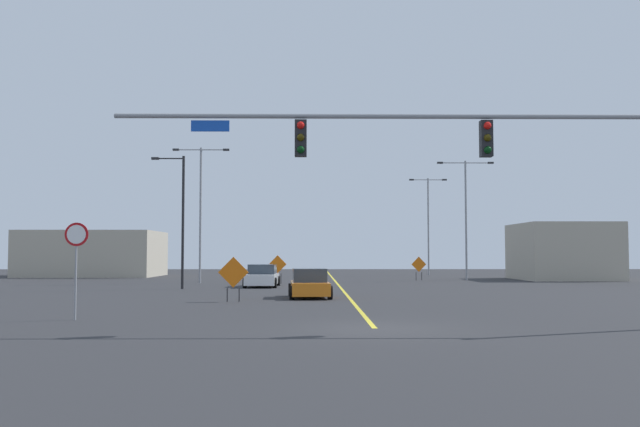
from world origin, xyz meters
name	(u,v)px	position (x,y,z in m)	size (l,w,h in m)	color
ground	(375,329)	(0.00, 0.00, 0.00)	(149.63, 149.63, 0.00)	#2D2D30
road_centre_stripe	(332,278)	(0.00, 41.56, 0.00)	(0.16, 83.13, 0.01)	yellow
traffic_signal_assembly	(475,152)	(2.91, -0.01, 5.03)	(16.13, 0.44, 6.64)	gray
stop_sign	(76,252)	(-9.37, 2.68, 2.18)	(0.76, 0.07, 3.12)	gray
street_lamp_mid_left	(466,210)	(10.39, 35.38, 5.58)	(4.48, 0.24, 9.45)	gray
street_lamp_far_left	(428,218)	(9.60, 48.62, 5.53)	(3.68, 0.24, 9.48)	gray
street_lamp_near_right	(201,204)	(-9.80, 30.61, 5.70)	(4.08, 0.24, 9.76)	gray
street_lamp_far_right	(181,215)	(-9.68, 22.27, 4.43)	(2.01, 0.24, 7.99)	black
construction_sign_left_lane	(233,274)	(-5.25, 11.16, 1.22)	(1.36, 0.09, 1.97)	orange
construction_sign_median_near	(419,265)	(6.71, 35.89, 1.16)	(1.20, 0.25, 1.86)	orange
construction_sign_right_lane	(278,266)	(-4.19, 29.56, 1.26)	(1.25, 0.23, 1.99)	orange
car_white_near	(262,276)	(-4.95, 25.03, 0.66)	(2.14, 4.62, 1.43)	white
car_orange_far	(310,284)	(-1.90, 13.90, 0.66)	(2.14, 3.91, 1.40)	orange
roadside_building_west	(93,254)	(-22.06, 45.67, 2.08)	(11.97, 8.92, 4.17)	#B2A893
roadside_building_east	(563,252)	(18.60, 37.02, 2.27)	(7.16, 8.07, 4.55)	#B2A893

